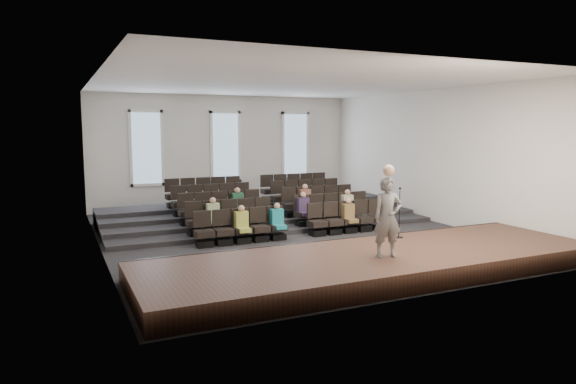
% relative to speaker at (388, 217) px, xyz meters
% --- Properties ---
extents(ground, '(14.00, 14.00, 0.00)m').
position_rel_speaker_xyz_m(ground, '(-0.01, 5.48, -1.45)').
color(ground, black).
rests_on(ground, ground).
extents(ceiling, '(12.00, 14.00, 0.02)m').
position_rel_speaker_xyz_m(ceiling, '(-0.01, 5.48, 3.56)').
color(ceiling, white).
rests_on(ceiling, ground).
extents(wall_back, '(12.00, 0.04, 5.00)m').
position_rel_speaker_xyz_m(wall_back, '(-0.01, 12.50, 1.05)').
color(wall_back, silver).
rests_on(wall_back, ground).
extents(wall_front, '(12.00, 0.04, 5.00)m').
position_rel_speaker_xyz_m(wall_front, '(-0.01, -1.54, 1.05)').
color(wall_front, silver).
rests_on(wall_front, ground).
extents(wall_left, '(0.04, 14.00, 5.00)m').
position_rel_speaker_xyz_m(wall_left, '(-6.03, 5.48, 1.05)').
color(wall_left, silver).
rests_on(wall_left, ground).
extents(wall_right, '(0.04, 14.00, 5.00)m').
position_rel_speaker_xyz_m(wall_right, '(6.01, 5.48, 1.05)').
color(wall_right, silver).
rests_on(wall_right, ground).
extents(stage, '(11.80, 3.60, 0.50)m').
position_rel_speaker_xyz_m(stage, '(-0.01, 0.38, -1.20)').
color(stage, '#3D271A').
rests_on(stage, ground).
extents(stage_lip, '(11.80, 0.06, 0.52)m').
position_rel_speaker_xyz_m(stage_lip, '(-0.01, 2.15, -1.20)').
color(stage_lip, black).
rests_on(stage_lip, ground).
extents(risers, '(11.80, 4.80, 0.60)m').
position_rel_speaker_xyz_m(risers, '(-0.01, 8.65, -1.26)').
color(risers, black).
rests_on(risers, ground).
extents(seating_rows, '(6.80, 4.70, 1.67)m').
position_rel_speaker_xyz_m(seating_rows, '(-0.01, 7.02, -0.77)').
color(seating_rows, black).
rests_on(seating_rows, ground).
extents(windows, '(8.44, 0.10, 3.24)m').
position_rel_speaker_xyz_m(windows, '(-0.01, 12.43, 1.25)').
color(windows, white).
rests_on(windows, wall_back).
extents(audience, '(5.45, 2.64, 1.10)m').
position_rel_speaker_xyz_m(audience, '(-0.01, 5.80, -0.64)').
color(audience, '#A6B146').
rests_on(audience, seating_rows).
extents(speaker, '(0.78, 0.60, 1.91)m').
position_rel_speaker_xyz_m(speaker, '(0.00, 0.00, 0.00)').
color(speaker, slate).
rests_on(speaker, stage).
extents(mic_stand, '(0.24, 0.24, 1.42)m').
position_rel_speaker_xyz_m(mic_stand, '(1.58, 1.64, -0.53)').
color(mic_stand, black).
rests_on(mic_stand, stage).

